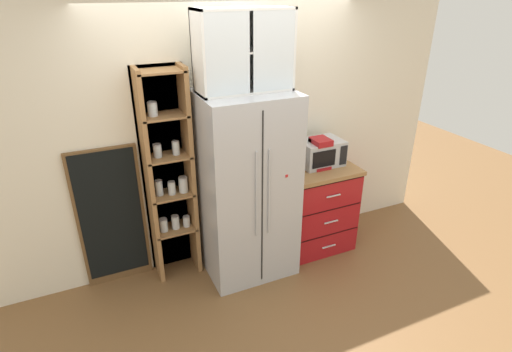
{
  "coord_description": "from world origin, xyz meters",
  "views": [
    {
      "loc": [
        -1.33,
        -3.15,
        2.63
      ],
      "look_at": [
        0.1,
        0.0,
        0.99
      ],
      "focal_mm": 28.6,
      "sensor_mm": 36.0,
      "label": 1
    }
  ],
  "objects_px": {
    "microwave": "(320,152)",
    "coffee_maker": "(319,152)",
    "chalkboard_menu": "(111,217)",
    "mug_charcoal": "(297,169)",
    "refrigerator": "(246,187)",
    "mug_navy": "(321,165)",
    "bottle_green": "(317,154)",
    "bottle_clear": "(317,154)"
  },
  "relations": [
    {
      "from": "mug_charcoal",
      "to": "mug_navy",
      "type": "bearing_deg",
      "value": 1.74
    },
    {
      "from": "microwave",
      "to": "chalkboard_menu",
      "type": "height_order",
      "value": "chalkboard_menu"
    },
    {
      "from": "refrigerator",
      "to": "coffee_maker",
      "type": "height_order",
      "value": "refrigerator"
    },
    {
      "from": "chalkboard_menu",
      "to": "mug_charcoal",
      "type": "bearing_deg",
      "value": -10.82
    },
    {
      "from": "mug_charcoal",
      "to": "bottle_clear",
      "type": "relative_size",
      "value": 0.4
    },
    {
      "from": "refrigerator",
      "to": "bottle_clear",
      "type": "height_order",
      "value": "refrigerator"
    },
    {
      "from": "bottle_clear",
      "to": "chalkboard_menu",
      "type": "distance_m",
      "value": 2.08
    },
    {
      "from": "coffee_maker",
      "to": "bottle_green",
      "type": "xyz_separation_m",
      "value": [
        0.0,
        0.03,
        -0.03
      ]
    },
    {
      "from": "microwave",
      "to": "coffee_maker",
      "type": "height_order",
      "value": "coffee_maker"
    },
    {
      "from": "mug_navy",
      "to": "chalkboard_menu",
      "type": "height_order",
      "value": "chalkboard_menu"
    },
    {
      "from": "mug_navy",
      "to": "coffee_maker",
      "type": "bearing_deg",
      "value": 91.87
    },
    {
      "from": "coffee_maker",
      "to": "mug_navy",
      "type": "xyz_separation_m",
      "value": [
        0.0,
        -0.06,
        -0.11
      ]
    },
    {
      "from": "microwave",
      "to": "bottle_clear",
      "type": "bearing_deg",
      "value": -162.71
    },
    {
      "from": "refrigerator",
      "to": "chalkboard_menu",
      "type": "relative_size",
      "value": 1.32
    },
    {
      "from": "microwave",
      "to": "mug_navy",
      "type": "bearing_deg",
      "value": -116.2
    },
    {
      "from": "refrigerator",
      "to": "bottle_green",
      "type": "xyz_separation_m",
      "value": [
        0.82,
        0.08,
        0.16
      ]
    },
    {
      "from": "coffee_maker",
      "to": "chalkboard_menu",
      "type": "distance_m",
      "value": 2.09
    },
    {
      "from": "refrigerator",
      "to": "microwave",
      "type": "relative_size",
      "value": 4.1
    },
    {
      "from": "mug_charcoal",
      "to": "microwave",
      "type": "bearing_deg",
      "value": 17.92
    },
    {
      "from": "mug_charcoal",
      "to": "bottle_clear",
      "type": "distance_m",
      "value": 0.31
    },
    {
      "from": "bottle_green",
      "to": "refrigerator",
      "type": "bearing_deg",
      "value": -174.11
    },
    {
      "from": "coffee_maker",
      "to": "bottle_green",
      "type": "relative_size",
      "value": 1.11
    },
    {
      "from": "refrigerator",
      "to": "mug_navy",
      "type": "distance_m",
      "value": 0.82
    },
    {
      "from": "chalkboard_menu",
      "to": "microwave",
      "type": "bearing_deg",
      "value": -6.19
    },
    {
      "from": "mug_navy",
      "to": "bottle_green",
      "type": "height_order",
      "value": "bottle_green"
    },
    {
      "from": "chalkboard_menu",
      "to": "bottle_clear",
      "type": "bearing_deg",
      "value": -6.79
    },
    {
      "from": "mug_charcoal",
      "to": "chalkboard_menu",
      "type": "height_order",
      "value": "chalkboard_menu"
    },
    {
      "from": "refrigerator",
      "to": "microwave",
      "type": "height_order",
      "value": "refrigerator"
    },
    {
      "from": "bottle_clear",
      "to": "chalkboard_menu",
      "type": "xyz_separation_m",
      "value": [
        -2.03,
        0.24,
        -0.38
      ]
    },
    {
      "from": "mug_charcoal",
      "to": "bottle_clear",
      "type": "height_order",
      "value": "bottle_clear"
    },
    {
      "from": "mug_charcoal",
      "to": "mug_navy",
      "type": "distance_m",
      "value": 0.29
    },
    {
      "from": "bottle_green",
      "to": "microwave",
      "type": "bearing_deg",
      "value": 15.33
    },
    {
      "from": "mug_navy",
      "to": "bottle_clear",
      "type": "bearing_deg",
      "value": 91.29
    },
    {
      "from": "bottle_clear",
      "to": "chalkboard_menu",
      "type": "height_order",
      "value": "chalkboard_menu"
    },
    {
      "from": "bottle_green",
      "to": "chalkboard_menu",
      "type": "bearing_deg",
      "value": 173.27
    },
    {
      "from": "coffee_maker",
      "to": "chalkboard_menu",
      "type": "bearing_deg",
      "value": 172.49
    },
    {
      "from": "mug_navy",
      "to": "mug_charcoal",
      "type": "bearing_deg",
      "value": -178.26
    },
    {
      "from": "bottle_green",
      "to": "chalkboard_menu",
      "type": "relative_size",
      "value": 0.2
    },
    {
      "from": "mug_navy",
      "to": "chalkboard_menu",
      "type": "bearing_deg",
      "value": 170.91
    },
    {
      "from": "mug_charcoal",
      "to": "bottle_green",
      "type": "distance_m",
      "value": 0.31
    },
    {
      "from": "coffee_maker",
      "to": "chalkboard_menu",
      "type": "xyz_separation_m",
      "value": [
        -2.03,
        0.27,
        -0.4
      ]
    },
    {
      "from": "refrigerator",
      "to": "coffee_maker",
      "type": "distance_m",
      "value": 0.84
    }
  ]
}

